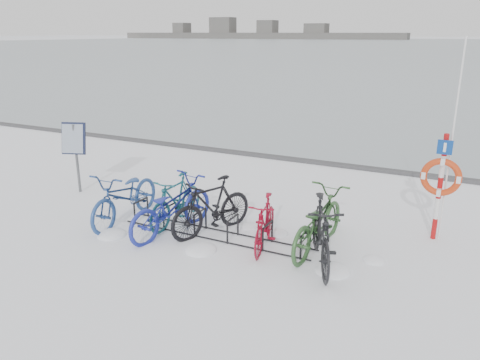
{
  "coord_description": "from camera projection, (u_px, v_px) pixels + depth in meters",
  "views": [
    {
      "loc": [
        4.12,
        -7.29,
        3.79
      ],
      "look_at": [
        0.22,
        0.6,
        1.0
      ],
      "focal_mm": 35.0,
      "sensor_mm": 36.0,
      "label": 1
    }
  ],
  "objects": [
    {
      "name": "lifebuoy_station",
      "position": [
        441.0,
        177.0,
        8.56
      ],
      "size": [
        0.72,
        0.22,
        3.73
      ],
      "color": "#A80D0F",
      "rests_on": "ground"
    },
    {
      "name": "ground",
      "position": [
        216.0,
        236.0,
        9.11
      ],
      "size": [
        900.0,
        900.0,
        0.0
      ],
      "primitive_type": "plane",
      "color": "white",
      "rests_on": "ground"
    },
    {
      "name": "bike_2",
      "position": [
        171.0,
        205.0,
        9.12
      ],
      "size": [
        1.16,
        2.27,
        1.14
      ],
      "primitive_type": "imported",
      "rotation": [
        0.0,
        0.0,
        2.95
      ],
      "color": "#1F2B99",
      "rests_on": "ground"
    },
    {
      "name": "info_board",
      "position": [
        74.0,
        143.0,
        11.23
      ],
      "size": [
        0.62,
        0.4,
        1.74
      ],
      "rotation": [
        0.0,
        0.0,
        0.34
      ],
      "color": "#595B5E",
      "rests_on": "ground"
    },
    {
      "name": "shoreline",
      "position": [
        249.0,
        34.0,
        282.01
      ],
      "size": [
        180.0,
        12.0,
        9.5
      ],
      "color": "#464646",
      "rests_on": "ground"
    },
    {
      "name": "bike_5",
      "position": [
        318.0,
        220.0,
        8.43
      ],
      "size": [
        0.93,
        2.2,
        1.12
      ],
      "primitive_type": "imported",
      "rotation": [
        0.0,
        0.0,
        3.05
      ],
      "color": "#2F562B",
      "rests_on": "ground"
    },
    {
      "name": "ice_sheet",
      "position": [
        465.0,
        45.0,
        141.54
      ],
      "size": [
        400.0,
        298.0,
        0.02
      ],
      "primitive_type": "cube",
      "color": "#9EAAB3",
      "rests_on": "ground"
    },
    {
      "name": "bike_3",
      "position": [
        212.0,
        205.0,
        9.11
      ],
      "size": [
        1.24,
        1.97,
        1.15
      ],
      "primitive_type": "imported",
      "rotation": [
        0.0,
        0.0,
        -0.4
      ],
      "color": "black",
      "rests_on": "ground"
    },
    {
      "name": "bike_0",
      "position": [
        126.0,
        194.0,
        9.71
      ],
      "size": [
        0.9,
        2.24,
        1.15
      ],
      "primitive_type": "imported",
      "rotation": [
        0.0,
        0.0,
        0.06
      ],
      "color": "navy",
      "rests_on": "ground"
    },
    {
      "name": "bike_1",
      "position": [
        176.0,
        199.0,
        9.57
      ],
      "size": [
        0.54,
        1.78,
        1.06
      ],
      "primitive_type": "imported",
      "rotation": [
        0.0,
        0.0,
        -0.02
      ],
      "color": "#195663",
      "rests_on": "ground"
    },
    {
      "name": "snow_drifts",
      "position": [
        221.0,
        243.0,
        8.79
      ],
      "size": [
        6.03,
        2.03,
        0.21
      ],
      "color": "white",
      "rests_on": "ground"
    },
    {
      "name": "bike_4",
      "position": [
        265.0,
        221.0,
        8.55
      ],
      "size": [
        0.76,
        1.68,
        0.97
      ],
      "primitive_type": "imported",
      "rotation": [
        0.0,
        0.0,
        0.2
      ],
      "color": "maroon",
      "rests_on": "ground"
    },
    {
      "name": "bike_rack",
      "position": [
        216.0,
        227.0,
        9.06
      ],
      "size": [
        4.0,
        0.48,
        0.46
      ],
      "color": "black",
      "rests_on": "ground"
    },
    {
      "name": "quay_edge",
      "position": [
        311.0,
        162.0,
        14.14
      ],
      "size": [
        400.0,
        0.25,
        0.1
      ],
      "primitive_type": "cube",
      "color": "#3F3F42",
      "rests_on": "ground"
    },
    {
      "name": "bike_6",
      "position": [
        321.0,
        231.0,
        7.86
      ],
      "size": [
        1.32,
        2.03,
        1.19
      ],
      "primitive_type": "imported",
      "rotation": [
        0.0,
        0.0,
        0.42
      ],
      "color": "black",
      "rests_on": "ground"
    }
  ]
}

